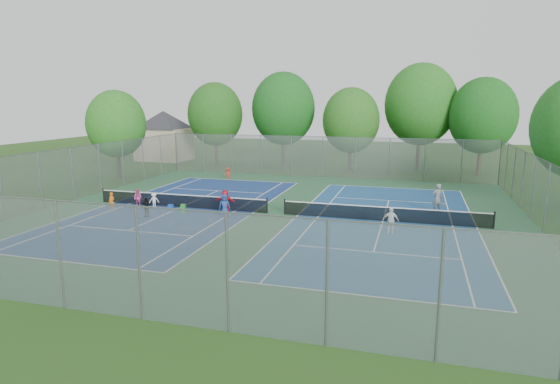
# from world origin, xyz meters

# --- Properties ---
(ground) EXTENTS (120.00, 120.00, 0.00)m
(ground) POSITION_xyz_m (0.00, 0.00, 0.00)
(ground) COLOR #254C17
(ground) RESTS_ON ground
(court_pad) EXTENTS (32.00, 32.00, 0.01)m
(court_pad) POSITION_xyz_m (0.00, 0.00, 0.01)
(court_pad) COLOR #295837
(court_pad) RESTS_ON ground
(court_left) EXTENTS (10.97, 23.77, 0.01)m
(court_left) POSITION_xyz_m (-7.00, 0.00, 0.02)
(court_left) COLOR navy
(court_left) RESTS_ON court_pad
(court_right) EXTENTS (10.97, 23.77, 0.01)m
(court_right) POSITION_xyz_m (7.00, 0.00, 0.02)
(court_right) COLOR navy
(court_right) RESTS_ON court_pad
(net_left) EXTENTS (12.87, 0.10, 0.91)m
(net_left) POSITION_xyz_m (-7.00, 0.00, 0.46)
(net_left) COLOR black
(net_left) RESTS_ON ground
(net_right) EXTENTS (12.87, 0.10, 0.91)m
(net_right) POSITION_xyz_m (7.00, 0.00, 0.46)
(net_right) COLOR black
(net_right) RESTS_ON ground
(fence_north) EXTENTS (32.00, 0.10, 4.00)m
(fence_north) POSITION_xyz_m (0.00, 16.00, 2.00)
(fence_north) COLOR gray
(fence_north) RESTS_ON ground
(fence_south) EXTENTS (32.00, 0.10, 4.00)m
(fence_south) POSITION_xyz_m (0.00, -16.00, 2.00)
(fence_south) COLOR gray
(fence_south) RESTS_ON ground
(fence_west) EXTENTS (0.10, 32.00, 4.00)m
(fence_west) POSITION_xyz_m (-16.00, 0.00, 2.00)
(fence_west) COLOR gray
(fence_west) RESTS_ON ground
(fence_east) EXTENTS (0.10, 32.00, 4.00)m
(fence_east) POSITION_xyz_m (16.00, 0.00, 2.00)
(fence_east) COLOR gray
(fence_east) RESTS_ON ground
(house) EXTENTS (11.03, 11.03, 7.30)m
(house) POSITION_xyz_m (-22.00, 24.00, 4.21)
(house) COLOR #B7A88C
(house) RESTS_ON ground
(tree_nw) EXTENTS (6.40, 6.40, 9.58)m
(tree_nw) POSITION_xyz_m (-14.00, 22.00, 5.89)
(tree_nw) COLOR #443326
(tree_nw) RESTS_ON ground
(tree_nl) EXTENTS (7.20, 7.20, 10.69)m
(tree_nl) POSITION_xyz_m (-6.00, 23.00, 6.54)
(tree_nl) COLOR #443326
(tree_nl) RESTS_ON ground
(tree_nc) EXTENTS (6.00, 6.00, 8.85)m
(tree_nc) POSITION_xyz_m (2.00, 21.00, 5.39)
(tree_nc) COLOR #443326
(tree_nc) RESTS_ON ground
(tree_nr) EXTENTS (7.60, 7.60, 11.42)m
(tree_nr) POSITION_xyz_m (9.00, 24.00, 7.04)
(tree_nr) COLOR #443326
(tree_nr) RESTS_ON ground
(tree_ne) EXTENTS (6.60, 6.60, 9.77)m
(tree_ne) POSITION_xyz_m (15.00, 22.00, 5.97)
(tree_ne) COLOR #443326
(tree_ne) RESTS_ON ground
(tree_side_w) EXTENTS (5.60, 5.60, 8.47)m
(tree_side_w) POSITION_xyz_m (-19.00, 10.00, 5.24)
(tree_side_w) COLOR #443326
(tree_side_w) RESTS_ON ground
(ball_crate) EXTENTS (0.32, 0.32, 0.27)m
(ball_crate) POSITION_xyz_m (-7.57, -0.46, 0.13)
(ball_crate) COLOR #174EAF
(ball_crate) RESTS_ON ground
(ball_hopper) EXTENTS (0.35, 0.35, 0.58)m
(ball_hopper) POSITION_xyz_m (-6.08, -1.42, 0.29)
(ball_hopper) COLOR green
(ball_hopper) RESTS_ON ground
(student_a) EXTENTS (0.49, 0.34, 1.28)m
(student_a) POSITION_xyz_m (-11.04, -2.28, 0.64)
(student_a) COLOR orange
(student_a) RESTS_ON ground
(student_b) EXTENTS (0.65, 0.52, 1.27)m
(student_b) POSITION_xyz_m (-10.05, -0.65, 0.64)
(student_b) COLOR #D8548D
(student_b) RESTS_ON ground
(student_c) EXTENTS (0.79, 0.67, 1.06)m
(student_c) POSITION_xyz_m (-8.78, -0.60, 0.53)
(student_c) COLOR white
(student_c) RESTS_ON ground
(student_d) EXTENTS (0.76, 0.33, 1.29)m
(student_d) POSITION_xyz_m (-7.81, -3.16, 0.64)
(student_d) COLOR black
(student_d) RESTS_ON ground
(student_e) EXTENTS (0.86, 0.73, 1.48)m
(student_e) POSITION_xyz_m (-2.94, -1.73, 0.74)
(student_e) COLOR navy
(student_e) RESTS_ON ground
(student_f) EXTENTS (1.47, 0.49, 1.58)m
(student_f) POSITION_xyz_m (-3.36, -0.60, 0.79)
(student_f) COLOR #B5192C
(student_f) RESTS_ON ground
(child_far_baseline) EXTENTS (0.84, 0.60, 1.17)m
(child_far_baseline) POSITION_xyz_m (-8.38, 12.01, 0.59)
(child_far_baseline) COLOR red
(child_far_baseline) RESTS_ON ground
(instructor) EXTENTS (0.85, 0.75, 1.97)m
(instructor) POSITION_xyz_m (10.31, 3.46, 0.98)
(instructor) COLOR gray
(instructor) RESTS_ON ground
(teen_court_b) EXTENTS (0.89, 0.40, 1.50)m
(teen_court_b) POSITION_xyz_m (7.59, -2.60, 0.75)
(teen_court_b) COLOR white
(teen_court_b) RESTS_ON ground
(tennis_ball_0) EXTENTS (0.07, 0.07, 0.07)m
(tennis_ball_0) POSITION_xyz_m (-8.08, -3.35, 0.03)
(tennis_ball_0) COLOR #B3C32D
(tennis_ball_0) RESTS_ON ground
(tennis_ball_1) EXTENTS (0.07, 0.07, 0.07)m
(tennis_ball_1) POSITION_xyz_m (-5.31, -4.46, 0.03)
(tennis_ball_1) COLOR #DCF238
(tennis_ball_1) RESTS_ON ground
(tennis_ball_2) EXTENTS (0.07, 0.07, 0.07)m
(tennis_ball_2) POSITION_xyz_m (-3.34, -3.04, 0.03)
(tennis_ball_2) COLOR gold
(tennis_ball_2) RESTS_ON ground
(tennis_ball_3) EXTENTS (0.07, 0.07, 0.07)m
(tennis_ball_3) POSITION_xyz_m (-3.80, -5.16, 0.03)
(tennis_ball_3) COLOR #ACC62E
(tennis_ball_3) RESTS_ON ground
(tennis_ball_4) EXTENTS (0.07, 0.07, 0.07)m
(tennis_ball_4) POSITION_xyz_m (-5.94, -6.88, 0.03)
(tennis_ball_4) COLOR #CBDD33
(tennis_ball_4) RESTS_ON ground
(tennis_ball_5) EXTENTS (0.07, 0.07, 0.07)m
(tennis_ball_5) POSITION_xyz_m (-4.30, -4.98, 0.03)
(tennis_ball_5) COLOR #E0ED37
(tennis_ball_5) RESTS_ON ground
(tennis_ball_6) EXTENTS (0.07, 0.07, 0.07)m
(tennis_ball_6) POSITION_xyz_m (-9.61, -6.83, 0.03)
(tennis_ball_6) COLOR gold
(tennis_ball_6) RESTS_ON ground
(tennis_ball_7) EXTENTS (0.07, 0.07, 0.07)m
(tennis_ball_7) POSITION_xyz_m (-11.27, -4.19, 0.03)
(tennis_ball_7) COLOR #CEE835
(tennis_ball_7) RESTS_ON ground
(tennis_ball_8) EXTENTS (0.07, 0.07, 0.07)m
(tennis_ball_8) POSITION_xyz_m (-3.32, -3.34, 0.03)
(tennis_ball_8) COLOR #C6DC33
(tennis_ball_8) RESTS_ON ground
(tennis_ball_9) EXTENTS (0.07, 0.07, 0.07)m
(tennis_ball_9) POSITION_xyz_m (-10.96, -6.64, 0.03)
(tennis_ball_9) COLOR yellow
(tennis_ball_9) RESTS_ON ground
(tennis_ball_10) EXTENTS (0.07, 0.07, 0.07)m
(tennis_ball_10) POSITION_xyz_m (-9.64, -1.13, 0.03)
(tennis_ball_10) COLOR #CFEB36
(tennis_ball_10) RESTS_ON ground
(tennis_ball_11) EXTENTS (0.07, 0.07, 0.07)m
(tennis_ball_11) POSITION_xyz_m (-11.26, -6.99, 0.03)
(tennis_ball_11) COLOR #B3C62E
(tennis_ball_11) RESTS_ON ground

